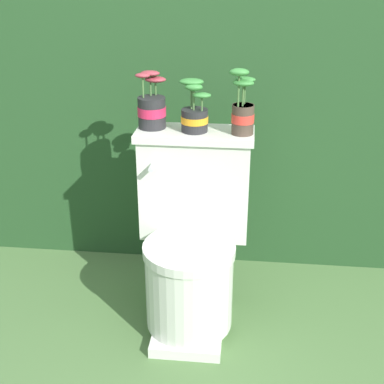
{
  "coord_description": "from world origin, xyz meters",
  "views": [
    {
      "loc": [
        0.16,
        -1.77,
        1.43
      ],
      "look_at": [
        -0.04,
        0.09,
        0.58
      ],
      "focal_mm": 50.0,
      "sensor_mm": 36.0,
      "label": 1
    }
  ],
  "objects_px": {
    "potted_plant_left": "(152,108)",
    "potted_plant_middle": "(243,110)",
    "toilet": "(192,243)",
    "potted_plant_midleft": "(195,113)"
  },
  "relations": [
    {
      "from": "potted_plant_left",
      "to": "potted_plant_middle",
      "type": "bearing_deg",
      "value": -7.14
    },
    {
      "from": "toilet",
      "to": "potted_plant_left",
      "type": "distance_m",
      "value": 0.56
    },
    {
      "from": "toilet",
      "to": "potted_plant_midleft",
      "type": "height_order",
      "value": "potted_plant_midleft"
    },
    {
      "from": "potted_plant_midleft",
      "to": "toilet",
      "type": "bearing_deg",
      "value": -89.64
    },
    {
      "from": "potted_plant_left",
      "to": "potted_plant_midleft",
      "type": "height_order",
      "value": "potted_plant_left"
    },
    {
      "from": "toilet",
      "to": "potted_plant_middle",
      "type": "height_order",
      "value": "potted_plant_middle"
    },
    {
      "from": "toilet",
      "to": "potted_plant_middle",
      "type": "distance_m",
      "value": 0.56
    },
    {
      "from": "toilet",
      "to": "potted_plant_middle",
      "type": "relative_size",
      "value": 3.14
    },
    {
      "from": "potted_plant_left",
      "to": "potted_plant_midleft",
      "type": "xyz_separation_m",
      "value": [
        0.17,
        -0.03,
        -0.01
      ]
    },
    {
      "from": "potted_plant_middle",
      "to": "potted_plant_midleft",
      "type": "bearing_deg",
      "value": 175.69
    }
  ]
}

